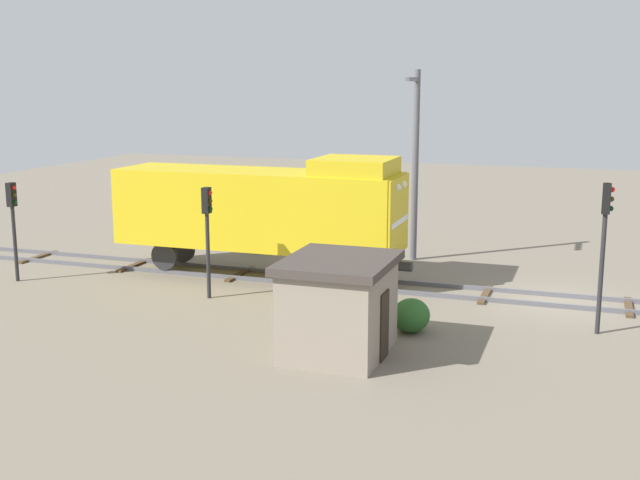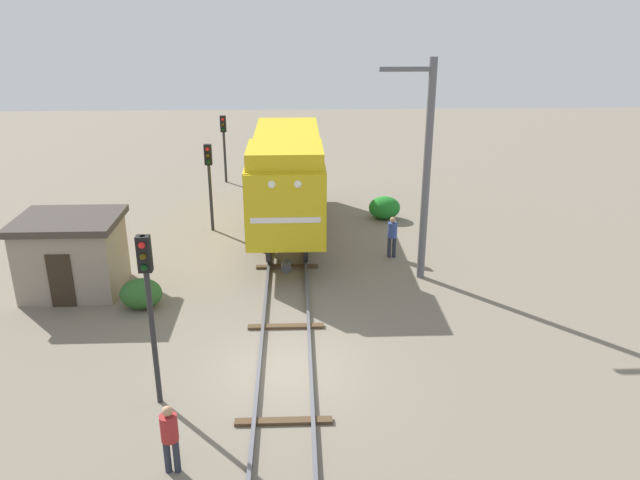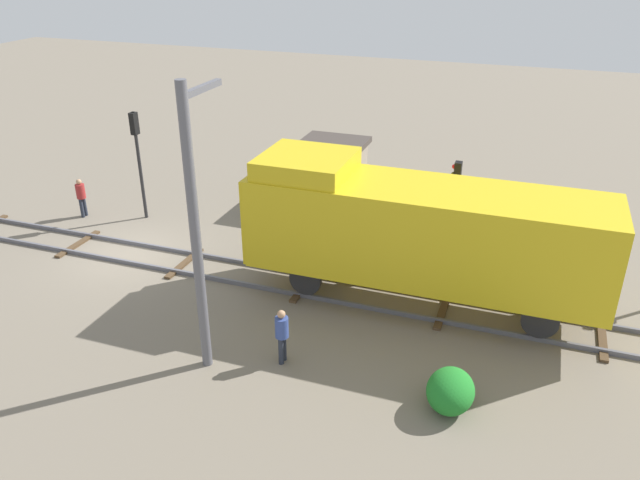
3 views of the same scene
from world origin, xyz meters
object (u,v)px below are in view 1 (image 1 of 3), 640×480
object	(u,v)px
traffic_signal_near	(605,231)
relay_hut	(339,306)
traffic_signal_mid	(207,221)
worker_by_signal	(364,237)
locomotive	(263,207)
traffic_signal_far	(13,213)
catenary_mast	(415,161)

from	to	relation	value
traffic_signal_near	relay_hut	world-z (taller)	traffic_signal_near
traffic_signal_mid	worker_by_signal	distance (m)	8.54
traffic_signal_near	relay_hut	bearing A→B (deg)	122.04
locomotive	traffic_signal_far	xyz separation A→B (m)	(-3.60, 8.66, -0.13)
catenary_mast	traffic_signal_near	bearing A→B (deg)	-137.30
traffic_signal_far	catenary_mast	world-z (taller)	catenary_mast
locomotive	traffic_signal_far	world-z (taller)	locomotive
traffic_signal_far	catenary_mast	xyz separation A→B (m)	(8.54, -13.47, 1.59)
locomotive	traffic_signal_far	bearing A→B (deg)	112.57
traffic_signal_mid	worker_by_signal	bearing A→B (deg)	-24.57
locomotive	worker_by_signal	size ratio (longest dim) A/B	6.82
traffic_signal_mid	relay_hut	world-z (taller)	traffic_signal_mid
traffic_signal_mid	traffic_signal_far	size ratio (longest dim) A/B	1.04
traffic_signal_far	relay_hut	world-z (taller)	traffic_signal_far
locomotive	traffic_signal_mid	distance (m)	3.46
locomotive	catenary_mast	bearing A→B (deg)	-44.24
traffic_signal_mid	relay_hut	size ratio (longest dim) A/B	1.12
traffic_signal_far	relay_hut	size ratio (longest dim) A/B	1.08
traffic_signal_near	worker_by_signal	bearing A→B (deg)	52.03
traffic_signal_far	locomotive	bearing A→B (deg)	-67.43
traffic_signal_far	catenary_mast	distance (m)	16.03
traffic_signal_far	traffic_signal_mid	bearing A→B (deg)	-88.57
traffic_signal_near	catenary_mast	world-z (taller)	catenary_mast
traffic_signal_mid	catenary_mast	distance (m)	10.07
traffic_signal_mid	traffic_signal_near	bearing A→B (deg)	-89.12
locomotive	catenary_mast	distance (m)	7.05
locomotive	traffic_signal_near	bearing A→B (deg)	-104.56
worker_by_signal	locomotive	bearing A→B (deg)	-16.80
locomotive	traffic_signal_near	xyz separation A→B (m)	(-3.20, -12.32, 0.39)
traffic_signal_near	catenary_mast	xyz separation A→B (m)	(8.14, 7.51, 1.07)
traffic_signal_near	worker_by_signal	size ratio (longest dim) A/B	2.69
relay_hut	traffic_signal_mid	bearing A→B (deg)	56.02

